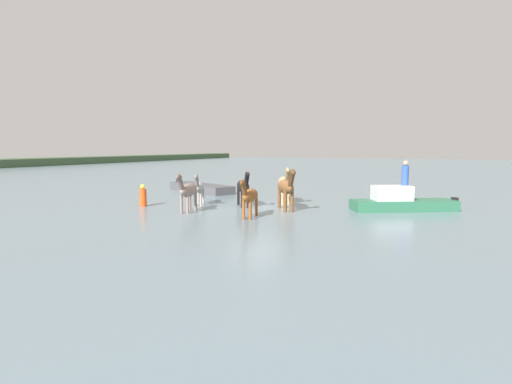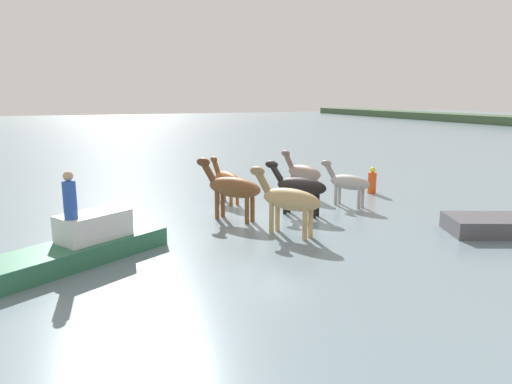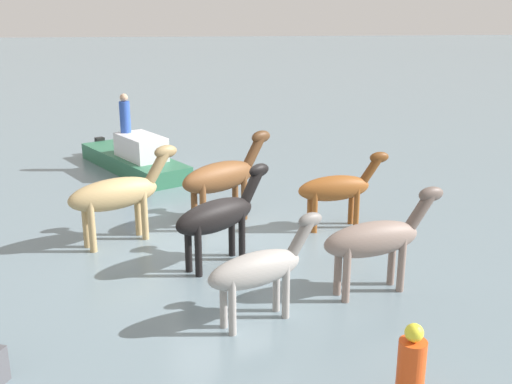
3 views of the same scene
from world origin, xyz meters
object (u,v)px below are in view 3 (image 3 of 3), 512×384
object	(u,v)px
horse_lead	(222,176)
horse_dark_mare	(376,239)
horse_pinto_flank	(219,215)
person_boatman_standing	(125,115)
horse_dun_straggler	(259,269)
buoy_channel_marker	(411,368)
horse_chestnut_trailing	(118,194)
boat_launch_far	(135,161)
horse_gray_outer	(337,188)

from	to	relation	value
horse_lead	horse_dark_mare	world-z (taller)	horse_lead
horse_pinto_flank	person_boatman_standing	size ratio (longest dim) A/B	1.78
horse_dun_straggler	buoy_channel_marker	xyz separation A→B (m)	(-1.67, 2.33, -0.42)
horse_chestnut_trailing	boat_launch_far	size ratio (longest dim) A/B	0.49
horse_dark_mare	horse_gray_outer	bearing A→B (deg)	72.67
horse_dark_mare	boat_launch_far	size ratio (longest dim) A/B	0.48
horse_lead	horse_dun_straggler	bearing A→B (deg)	-122.16
horse_pinto_flank	person_boatman_standing	bearing A→B (deg)	70.03
horse_lead	horse_dark_mare	xyz separation A→B (m)	(-2.45, 3.95, -0.11)
horse_chestnut_trailing	person_boatman_standing	bearing A→B (deg)	63.08
horse_pinto_flank	person_boatman_standing	distance (m)	7.94
horse_pinto_flank	horse_dun_straggler	bearing A→B (deg)	-115.45
horse_gray_outer	horse_pinto_flank	distance (m)	3.31
horse_gray_outer	buoy_channel_marker	bearing A→B (deg)	-106.39
boat_launch_far	buoy_channel_marker	xyz separation A→B (m)	(-4.42, 12.09, 0.19)
horse_gray_outer	boat_launch_far	bearing A→B (deg)	120.57
boat_launch_far	person_boatman_standing	size ratio (longest dim) A/B	4.16
horse_dun_straggler	horse_pinto_flank	world-z (taller)	horse_pinto_flank
horse_pinto_flank	buoy_channel_marker	bearing A→B (deg)	-102.85
horse_chestnut_trailing	horse_gray_outer	distance (m)	4.87
horse_chestnut_trailing	buoy_channel_marker	bearing A→B (deg)	-85.56
horse_lead	horse_dark_mare	bearing A→B (deg)	-93.99
horse_gray_outer	horse_pinto_flank	world-z (taller)	horse_pinto_flank
horse_lead	person_boatman_standing	world-z (taller)	person_boatman_standing
horse_lead	buoy_channel_marker	distance (m)	7.39
horse_lead	buoy_channel_marker	xyz separation A→B (m)	(-1.97, 7.09, -0.62)
horse_gray_outer	horse_chestnut_trailing	bearing A→B (deg)	173.14
person_boatman_standing	buoy_channel_marker	size ratio (longest dim) A/B	1.04
horse_lead	horse_dun_straggler	size ratio (longest dim) A/B	1.14
horse_dun_straggler	person_boatman_standing	xyz separation A→B (m)	(2.97, -9.87, 0.82)
horse_pinto_flank	horse_chestnut_trailing	bearing A→B (deg)	107.53
boat_launch_far	horse_dark_mare	bearing A→B (deg)	-1.77
boat_launch_far	buoy_channel_marker	distance (m)	12.87
horse_lead	buoy_channel_marker	bearing A→B (deg)	-110.25
horse_chestnut_trailing	boat_launch_far	xyz separation A→B (m)	(0.16, -6.00, -0.78)
horse_dun_straggler	buoy_channel_marker	bearing A→B (deg)	-80.54
horse_lead	boat_launch_far	bearing A→B (deg)	80.32
horse_lead	boat_launch_far	size ratio (longest dim) A/B	0.48
boat_launch_far	buoy_channel_marker	size ratio (longest dim) A/B	4.35
horse_pinto_flank	buoy_channel_marker	size ratio (longest dim) A/B	1.85
horse_dark_mare	horse_pinto_flank	bearing A→B (deg)	135.02
horse_pinto_flank	boat_launch_far	world-z (taller)	horse_pinto_flank
boat_launch_far	person_boatman_standing	bearing A→B (deg)	-145.31
horse_dark_mare	horse_chestnut_trailing	xyz separation A→B (m)	(4.73, -2.94, 0.08)
horse_chestnut_trailing	horse_dun_straggler	xyz separation A→B (m)	(-2.58, 3.76, -0.17)
horse_lead	horse_gray_outer	bearing A→B (deg)	-49.98
horse_pinto_flank	person_boatman_standing	world-z (taller)	person_boatman_standing
horse_dark_mare	horse_dun_straggler	bearing A→B (deg)	-174.41
horse_lead	boat_launch_far	world-z (taller)	horse_lead
horse_dark_mare	horse_chestnut_trailing	world-z (taller)	horse_chestnut_trailing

